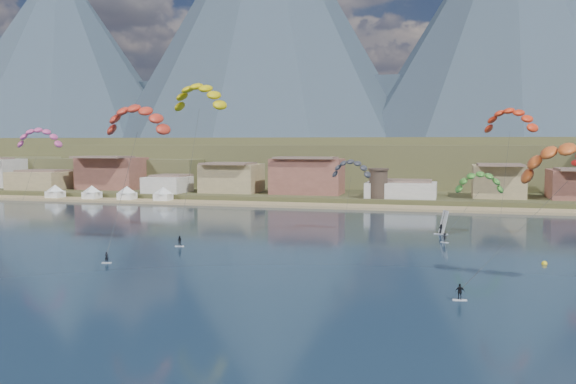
{
  "coord_description": "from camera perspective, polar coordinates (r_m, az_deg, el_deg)",
  "views": [
    {
      "loc": [
        24.57,
        -61.38,
        17.64
      ],
      "look_at": [
        0.0,
        32.0,
        10.0
      ],
      "focal_mm": 38.42,
      "sensor_mm": 36.0,
      "label": 1
    }
  ],
  "objects": [
    {
      "name": "ground",
      "position": [
        68.43,
        -6.95,
        -10.45
      ],
      "size": [
        2400.0,
        2400.0,
        0.0
      ],
      "primitive_type": "plane",
      "color": "black",
      "rests_on": "ground"
    },
    {
      "name": "beach",
      "position": [
        170.07,
        6.36,
        -1.37
      ],
      "size": [
        2200.0,
        12.0,
        0.9
      ],
      "color": "tan",
      "rests_on": "ground"
    },
    {
      "name": "land",
      "position": [
        622.12,
        12.49,
        2.79
      ],
      "size": [
        2200.0,
        900.0,
        4.0
      ],
      "color": "brown",
      "rests_on": "ground"
    },
    {
      "name": "foothills",
      "position": [
        293.99,
        14.33,
        2.71
      ],
      "size": [
        940.0,
        210.0,
        18.0
      ],
      "color": "brown",
      "rests_on": "ground"
    },
    {
      "name": "mountain_ridge",
      "position": [
        895.78,
        12.39,
        12.94
      ],
      "size": [
        2060.0,
        480.0,
        400.0
      ],
      "color": "#2C3B4A",
      "rests_on": "ground"
    },
    {
      "name": "town",
      "position": [
        194.66,
        -4.65,
        1.67
      ],
      "size": [
        400.0,
        24.0,
        12.0
      ],
      "color": "silver",
      "rests_on": "ground"
    },
    {
      "name": "watchtower",
      "position": [
        176.83,
        8.36,
        0.82
      ],
      "size": [
        5.82,
        5.82,
        8.6
      ],
      "color": "#47382D",
      "rests_on": "ground"
    },
    {
      "name": "beach_tents",
      "position": [
        195.9,
        -16.28,
        0.26
      ],
      "size": [
        43.4,
        6.4,
        5.0
      ],
      "color": "white",
      "rests_on": "ground"
    },
    {
      "name": "kitesurfer_red",
      "position": [
        106.85,
        -13.8,
        6.93
      ],
      "size": [
        11.68,
        16.85,
        26.62
      ],
      "color": "silver",
      "rests_on": "ground"
    },
    {
      "name": "kitesurfer_yellow",
      "position": [
        119.39,
        -8.22,
        9.03
      ],
      "size": [
        12.47,
        17.54,
        30.79
      ],
      "color": "silver",
      "rests_on": "ground"
    },
    {
      "name": "kitesurfer_orange",
      "position": [
        82.64,
        24.5,
        2.93
      ],
      "size": [
        19.79,
        15.29,
        22.02
      ],
      "color": "silver",
      "rests_on": "ground"
    },
    {
      "name": "kitesurfer_green",
      "position": [
        125.35,
        17.28,
        1.13
      ],
      "size": [
        11.93,
        15.82,
        16.49
      ],
      "color": "silver",
      "rests_on": "ground"
    },
    {
      "name": "distant_kite_pink",
      "position": [
        152.89,
        -22.04,
        4.96
      ],
      "size": [
        11.04,
        7.64,
        22.76
      ],
      "color": "#262626",
      "rests_on": "ground"
    },
    {
      "name": "distant_kite_dark",
      "position": [
        122.73,
        5.86,
        2.45
      ],
      "size": [
        8.44,
        5.99,
        16.22
      ],
      "color": "#262626",
      "rests_on": "ground"
    },
    {
      "name": "distant_kite_orange",
      "position": [
        117.29,
        19.89,
        6.6
      ],
      "size": [
        10.52,
        8.27,
        25.31
      ],
      "color": "#262626",
      "rests_on": "ground"
    },
    {
      "name": "windsurfer",
      "position": [
        123.34,
        14.07,
        -3.14
      ],
      "size": [
        2.73,
        3.01,
        4.68
      ],
      "color": "silver",
      "rests_on": "ground"
    },
    {
      "name": "buoy",
      "position": [
        97.81,
        22.64,
        -6.14
      ],
      "size": [
        0.79,
        0.79,
        0.79
      ],
      "color": "yellow",
      "rests_on": "ground"
    }
  ]
}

